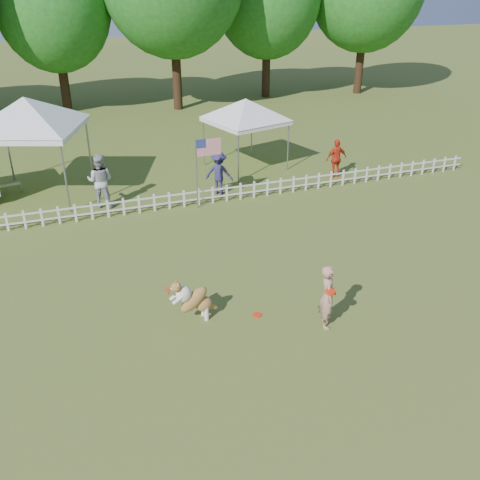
{
  "coord_description": "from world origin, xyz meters",
  "views": [
    {
      "loc": [
        -4.06,
        -9.15,
        7.07
      ],
      "look_at": [
        -0.06,
        2.0,
        1.1
      ],
      "focal_mm": 40.0,
      "sensor_mm": 36.0,
      "label": 1
    }
  ],
  "objects_px": {
    "dog": "(195,299)",
    "spectator_b": "(219,173)",
    "handler": "(328,296)",
    "canopy_tent_right": "(246,135)",
    "spectator_a": "(100,181)",
    "frisbee_on_turf": "(257,315)",
    "canopy_tent_left": "(32,149)",
    "spectator_c": "(336,158)",
    "flag_pole": "(197,174)"
  },
  "relations": [
    {
      "from": "dog",
      "to": "spectator_a",
      "type": "bearing_deg",
      "value": 92.68
    },
    {
      "from": "handler",
      "to": "spectator_b",
      "type": "bearing_deg",
      "value": 18.39
    },
    {
      "from": "canopy_tent_left",
      "to": "spectator_a",
      "type": "xyz_separation_m",
      "value": [
        1.97,
        -1.78,
        -0.77
      ]
    },
    {
      "from": "canopy_tent_right",
      "to": "spectator_c",
      "type": "distance_m",
      "value": 3.66
    },
    {
      "from": "spectator_c",
      "to": "dog",
      "type": "bearing_deg",
      "value": 41.57
    },
    {
      "from": "dog",
      "to": "flag_pole",
      "type": "distance_m",
      "value": 6.49
    },
    {
      "from": "frisbee_on_turf",
      "to": "canopy_tent_right",
      "type": "height_order",
      "value": "canopy_tent_right"
    },
    {
      "from": "canopy_tent_right",
      "to": "spectator_b",
      "type": "xyz_separation_m",
      "value": [
        -1.85,
        -2.33,
        -0.58
      ]
    },
    {
      "from": "handler",
      "to": "canopy_tent_left",
      "type": "distance_m",
      "value": 11.9
    },
    {
      "from": "handler",
      "to": "spectator_b",
      "type": "distance_m",
      "value": 8.37
    },
    {
      "from": "flag_pole",
      "to": "canopy_tent_left",
      "type": "bearing_deg",
      "value": 146.21
    },
    {
      "from": "canopy_tent_right",
      "to": "spectator_a",
      "type": "relative_size",
      "value": 1.48
    },
    {
      "from": "dog",
      "to": "canopy_tent_left",
      "type": "relative_size",
      "value": 0.33
    },
    {
      "from": "handler",
      "to": "dog",
      "type": "height_order",
      "value": "handler"
    },
    {
      "from": "dog",
      "to": "canopy_tent_left",
      "type": "height_order",
      "value": "canopy_tent_left"
    },
    {
      "from": "handler",
      "to": "frisbee_on_turf",
      "type": "relative_size",
      "value": 7.02
    },
    {
      "from": "frisbee_on_turf",
      "to": "canopy_tent_left",
      "type": "height_order",
      "value": "canopy_tent_left"
    },
    {
      "from": "frisbee_on_turf",
      "to": "spectator_b",
      "type": "relative_size",
      "value": 0.14
    },
    {
      "from": "canopy_tent_left",
      "to": "flag_pole",
      "type": "distance_m",
      "value": 5.79
    },
    {
      "from": "dog",
      "to": "canopy_tent_right",
      "type": "relative_size",
      "value": 0.42
    },
    {
      "from": "canopy_tent_right",
      "to": "spectator_c",
      "type": "relative_size",
      "value": 1.83
    },
    {
      "from": "flag_pole",
      "to": "canopy_tent_right",
      "type": "bearing_deg",
      "value": 46.21
    },
    {
      "from": "canopy_tent_left",
      "to": "canopy_tent_right",
      "type": "distance_m",
      "value": 7.87
    },
    {
      "from": "canopy_tent_right",
      "to": "flag_pole",
      "type": "relative_size",
      "value": 1.13
    },
    {
      "from": "flag_pole",
      "to": "spectator_c",
      "type": "height_order",
      "value": "flag_pole"
    },
    {
      "from": "canopy_tent_left",
      "to": "dog",
      "type": "bearing_deg",
      "value": -51.3
    },
    {
      "from": "canopy_tent_left",
      "to": "flag_pole",
      "type": "bearing_deg",
      "value": -11.28
    },
    {
      "from": "dog",
      "to": "spectator_c",
      "type": "distance_m",
      "value": 10.54
    },
    {
      "from": "flag_pole",
      "to": "spectator_c",
      "type": "relative_size",
      "value": 1.61
    },
    {
      "from": "handler",
      "to": "frisbee_on_turf",
      "type": "distance_m",
      "value": 1.73
    },
    {
      "from": "handler",
      "to": "flag_pole",
      "type": "bearing_deg",
      "value": 26.53
    },
    {
      "from": "canopy_tent_right",
      "to": "spectator_a",
      "type": "distance_m",
      "value": 6.27
    },
    {
      "from": "dog",
      "to": "spectator_b",
      "type": "height_order",
      "value": "spectator_b"
    },
    {
      "from": "spectator_c",
      "to": "spectator_b",
      "type": "bearing_deg",
      "value": -0.98
    },
    {
      "from": "canopy_tent_right",
      "to": "spectator_c",
      "type": "height_order",
      "value": "canopy_tent_right"
    },
    {
      "from": "frisbee_on_turf",
      "to": "canopy_tent_left",
      "type": "xyz_separation_m",
      "value": [
        -4.52,
        9.48,
        1.66
      ]
    },
    {
      "from": "spectator_b",
      "to": "canopy_tent_left",
      "type": "bearing_deg",
      "value": 12.63
    },
    {
      "from": "frisbee_on_turf",
      "to": "spectator_c",
      "type": "distance_m",
      "value": 9.85
    },
    {
      "from": "handler",
      "to": "spectator_a",
      "type": "xyz_separation_m",
      "value": [
        -3.84,
        8.57,
        0.15
      ]
    },
    {
      "from": "frisbee_on_turf",
      "to": "canopy_tent_right",
      "type": "bearing_deg",
      "value": 71.26
    },
    {
      "from": "canopy_tent_right",
      "to": "flag_pole",
      "type": "xyz_separation_m",
      "value": [
        -2.92,
        -3.34,
        -0.16
      ]
    },
    {
      "from": "dog",
      "to": "frisbee_on_turf",
      "type": "relative_size",
      "value": 5.18
    },
    {
      "from": "spectator_a",
      "to": "canopy_tent_right",
      "type": "bearing_deg",
      "value": -136.79
    },
    {
      "from": "handler",
      "to": "flag_pole",
      "type": "height_order",
      "value": "flag_pole"
    },
    {
      "from": "canopy_tent_right",
      "to": "frisbee_on_turf",
      "type": "bearing_deg",
      "value": -124.63
    },
    {
      "from": "frisbee_on_turf",
      "to": "canopy_tent_right",
      "type": "relative_size",
      "value": 0.08
    },
    {
      "from": "handler",
      "to": "frisbee_on_turf",
      "type": "xyz_separation_m",
      "value": [
        -1.29,
        0.86,
        -0.74
      ]
    },
    {
      "from": "spectator_b",
      "to": "handler",
      "type": "bearing_deg",
      "value": 119.5
    },
    {
      "from": "dog",
      "to": "spectator_c",
      "type": "xyz_separation_m",
      "value": [
        7.58,
        7.33,
        0.17
      ]
    },
    {
      "from": "dog",
      "to": "frisbee_on_turf",
      "type": "xyz_separation_m",
      "value": [
        1.38,
        -0.3,
        -0.55
      ]
    }
  ]
}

